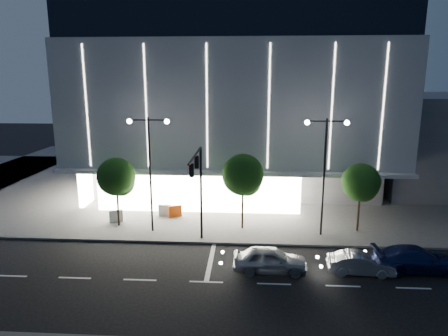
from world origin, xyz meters
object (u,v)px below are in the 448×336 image
traffic_mast (198,179)px  car_second (361,263)px  car_third (416,259)px  tree_left (117,179)px  barrier_c (175,211)px  barrier_d (165,210)px  street_lamp_west (150,158)px  tree_mid (243,177)px  tree_right (361,184)px  street_lamp_east (325,160)px  car_lead (270,260)px  barrier_b (116,216)px

traffic_mast → car_second: bearing=-17.0°
car_third → tree_left: bearing=70.1°
tree_left → barrier_c: tree_left is taller
car_third → barrier_d: car_third is taller
street_lamp_west → tree_mid: street_lamp_west is taller
tree_mid → tree_right: 9.01m
tree_mid → barrier_d: (-6.76, 2.46, -3.68)m
street_lamp_east → tree_left: 16.12m
car_lead → car_second: 5.56m
car_second → barrier_d: (-14.13, 9.33, -0.01)m
car_lead → barrier_b: size_ratio=4.20×
traffic_mast → tree_mid: traffic_mast is taller
tree_left → car_lead: bearing=-30.4°
car_lead → barrier_d: (-8.57, 9.40, -0.14)m
barrier_b → car_second: bearing=-44.7°
street_lamp_east → tree_right: size_ratio=1.63×
street_lamp_east → tree_mid: size_ratio=1.46×
tree_right → car_lead: size_ratio=1.19×
car_second → tree_right: bearing=-10.4°
tree_right → street_lamp_west: bearing=-176.4°
tree_right → barrier_d: 16.28m
tree_right → barrier_b: 19.79m
tree_left → car_second: (17.37, -6.87, -3.38)m
car_lead → barrier_b: (-12.32, 7.71, -0.14)m
barrier_b → barrier_c: size_ratio=1.00×
street_lamp_east → barrier_c: size_ratio=8.18×
car_second → barrier_d: 16.93m
barrier_b → barrier_d: (3.75, 1.69, 0.00)m
street_lamp_west → barrier_b: bearing=152.9°
barrier_d → tree_left: bearing=-143.7°
street_lamp_east → car_lead: street_lamp_east is taller
barrier_d → traffic_mast: bearing=-59.6°
traffic_mast → tree_right: traffic_mast is taller
traffic_mast → tree_right: size_ratio=1.28×
traffic_mast → tree_mid: size_ratio=1.15×
tree_left → car_third: size_ratio=1.08×
car_lead → barrier_c: size_ratio=4.20×
barrier_b → barrier_c: 4.92m
car_second → car_third: bearing=-77.5°
street_lamp_west → tree_left: (-2.97, 1.02, -1.92)m
tree_right → barrier_c: 15.33m
car_lead → barrier_c: car_lead is taller
street_lamp_east → barrier_c: 13.34m
street_lamp_west → car_lead: 11.83m
traffic_mast → barrier_b: (-7.48, 4.45, -4.38)m
traffic_mast → car_lead: 7.21m
car_third → barrier_b: bearing=68.6°
tree_right → car_third: tree_right is taller
street_lamp_west → car_second: 16.42m
car_lead → barrier_d: bearing=43.5°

